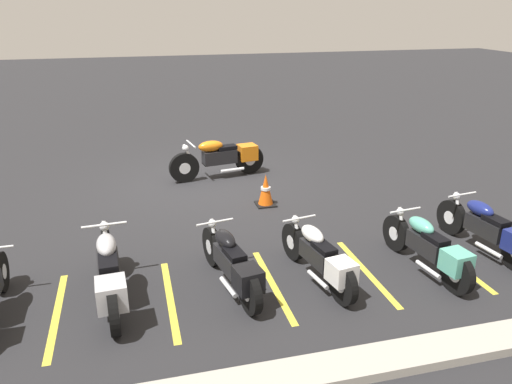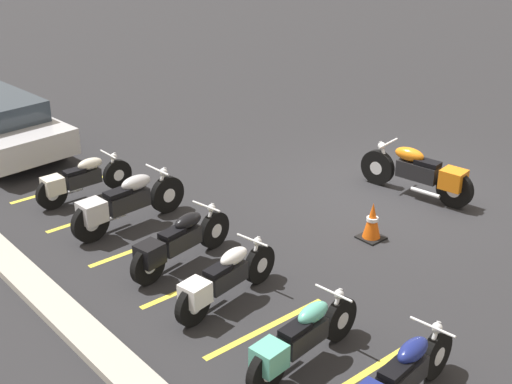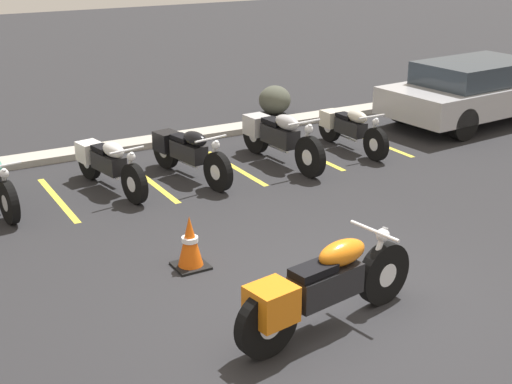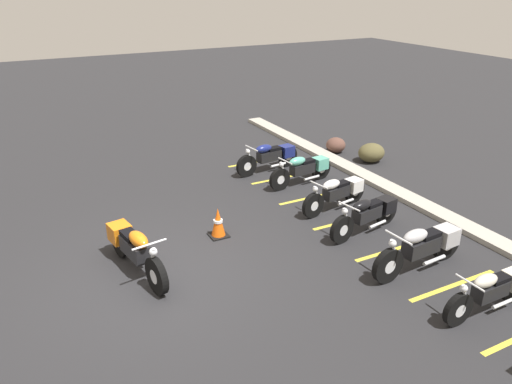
# 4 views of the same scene
# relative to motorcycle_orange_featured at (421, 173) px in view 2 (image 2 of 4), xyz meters

# --- Properties ---
(ground) EXTENTS (60.00, 60.00, 0.00)m
(ground) POSITION_rel_motorcycle_orange_featured_xyz_m (0.44, 0.30, -0.49)
(ground) COLOR #262628
(motorcycle_orange_featured) EXTENTS (2.33, 0.77, 0.92)m
(motorcycle_orange_featured) POSITION_rel_motorcycle_orange_featured_xyz_m (0.00, 0.00, 0.00)
(motorcycle_orange_featured) COLOR black
(motorcycle_orange_featured) RESTS_ON ground
(parked_bike_0) EXTENTS (0.65, 2.11, 0.83)m
(parked_bike_0) POSITION_rel_motorcycle_orange_featured_xyz_m (-3.51, 4.94, -0.05)
(parked_bike_0) COLOR black
(parked_bike_0) RESTS_ON ground
(parked_bike_1) EXTENTS (0.62, 2.05, 0.81)m
(parked_bike_1) POSITION_rel_motorcycle_orange_featured_xyz_m (-2.22, 5.26, -0.06)
(parked_bike_1) COLOR black
(parked_bike_1) RESTS_ON ground
(parked_bike_2) EXTENTS (0.69, 2.02, 0.80)m
(parked_bike_2) POSITION_rel_motorcycle_orange_featured_xyz_m (-0.49, 5.11, -0.06)
(parked_bike_2) COLOR black
(parked_bike_2) RESTS_ON ground
(parked_bike_3) EXTENTS (0.72, 2.07, 0.82)m
(parked_bike_3) POSITION_rel_motorcycle_orange_featured_xyz_m (0.81, 4.99, -0.05)
(parked_bike_3) COLOR black
(parked_bike_3) RESTS_ON ground
(parked_bike_4) EXTENTS (0.64, 2.29, 0.90)m
(parked_bike_4) POSITION_rel_motorcycle_orange_featured_xyz_m (2.50, 4.93, -0.01)
(parked_bike_4) COLOR black
(parked_bike_4) RESTS_ON ground
(parked_bike_5) EXTENTS (0.55, 1.96, 0.77)m
(parked_bike_5) POSITION_rel_motorcycle_orange_featured_xyz_m (4.04, 4.96, -0.08)
(parked_bike_5) COLOR black
(parked_bike_5) RESTS_ON ground
(concrete_curb) EXTENTS (18.00, 0.50, 0.12)m
(concrete_curb) POSITION_rel_motorcycle_orange_featured_xyz_m (0.44, 7.01, -0.43)
(concrete_curb) COLOR #A8A399
(concrete_curb) RESTS_ON ground
(traffic_cone) EXTENTS (0.40, 0.40, 0.66)m
(traffic_cone) POSITION_rel_motorcycle_orange_featured_xyz_m (-0.53, 1.97, -0.18)
(traffic_cone) COLOR black
(traffic_cone) RESTS_ON ground
(stall_line_1) EXTENTS (0.10, 2.10, 0.00)m
(stall_line_1) POSITION_rel_motorcycle_orange_featured_xyz_m (-2.84, 5.02, -0.49)
(stall_line_1) COLOR gold
(stall_line_1) RESTS_ON ground
(stall_line_2) EXTENTS (0.10, 2.10, 0.00)m
(stall_line_2) POSITION_rel_motorcycle_orange_featured_xyz_m (-1.32, 5.02, -0.49)
(stall_line_2) COLOR gold
(stall_line_2) RESTS_ON ground
(stall_line_3) EXTENTS (0.10, 2.10, 0.00)m
(stall_line_3) POSITION_rel_motorcycle_orange_featured_xyz_m (0.20, 5.02, -0.49)
(stall_line_3) COLOR gold
(stall_line_3) RESTS_ON ground
(stall_line_4) EXTENTS (0.10, 2.10, 0.00)m
(stall_line_4) POSITION_rel_motorcycle_orange_featured_xyz_m (1.71, 5.02, -0.49)
(stall_line_4) COLOR gold
(stall_line_4) RESTS_ON ground
(stall_line_5) EXTENTS (0.10, 2.10, 0.00)m
(stall_line_5) POSITION_rel_motorcycle_orange_featured_xyz_m (3.23, 5.02, -0.49)
(stall_line_5) COLOR gold
(stall_line_5) RESTS_ON ground
(stall_line_6) EXTENTS (0.10, 2.10, 0.00)m
(stall_line_6) POSITION_rel_motorcycle_orange_featured_xyz_m (4.75, 5.02, -0.49)
(stall_line_6) COLOR gold
(stall_line_6) RESTS_ON ground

